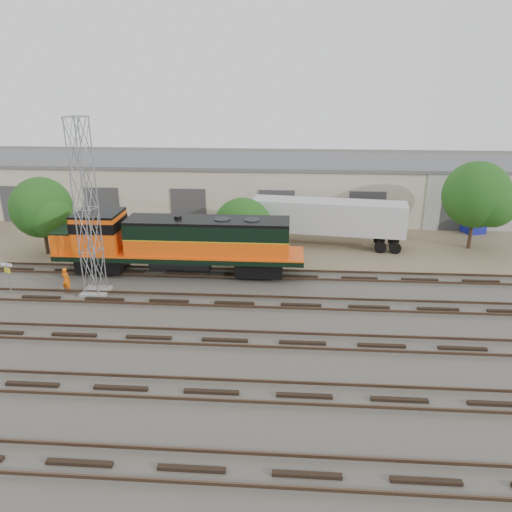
# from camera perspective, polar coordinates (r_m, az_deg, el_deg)

# --- Properties ---
(ground) EXTENTS (140.00, 140.00, 0.00)m
(ground) POSITION_cam_1_polar(r_m,az_deg,el_deg) (28.84, -2.81, -6.77)
(ground) COLOR #47423A
(ground) RESTS_ON ground
(dirt_strip) EXTENTS (80.00, 16.00, 0.02)m
(dirt_strip) POSITION_cam_1_polar(r_m,az_deg,el_deg) (42.70, -0.48, 2.28)
(dirt_strip) COLOR #726047
(dirt_strip) RESTS_ON ground
(tracks) EXTENTS (80.00, 20.40, 0.28)m
(tracks) POSITION_cam_1_polar(r_m,az_deg,el_deg) (26.17, -3.59, -9.55)
(tracks) COLOR black
(tracks) RESTS_ON ground
(warehouse) EXTENTS (58.40, 10.40, 5.30)m
(warehouse) POSITION_cam_1_polar(r_m,az_deg,el_deg) (49.73, 0.29, 7.96)
(warehouse) COLOR beige
(warehouse) RESTS_ON ground
(locomotive) EXTENTS (16.91, 2.97, 4.07)m
(locomotive) POSITION_cam_1_polar(r_m,az_deg,el_deg) (34.19, -9.25, 1.58)
(locomotive) COLOR black
(locomotive) RESTS_ON tracks
(signal_tower) EXTENTS (1.59, 1.59, 10.80)m
(signal_tower) POSITION_cam_1_polar(r_m,az_deg,el_deg) (31.54, -18.77, 4.72)
(signal_tower) COLOR gray
(signal_tower) RESTS_ON ground
(sign_post) EXTENTS (0.84, 0.25, 2.10)m
(sign_post) POSITION_cam_1_polar(r_m,az_deg,el_deg) (34.60, -26.52, -1.64)
(sign_post) COLOR gray
(sign_post) RESTS_ON ground
(worker) EXTENTS (0.69, 0.55, 1.67)m
(worker) POSITION_cam_1_polar(r_m,az_deg,el_deg) (33.59, -20.88, -2.58)
(worker) COLOR #F25E0D
(worker) RESTS_ON ground
(semi_trailer) EXTENTS (12.22, 3.85, 3.70)m
(semi_trailer) POSITION_cam_1_polar(r_m,az_deg,el_deg) (40.07, 8.64, 4.32)
(semi_trailer) COLOR #BEBEBE
(semi_trailer) RESTS_ON ground
(dumpster_blue) EXTENTS (1.99, 1.92, 1.50)m
(dumpster_blue) POSITION_cam_1_polar(r_m,az_deg,el_deg) (47.47, 23.61, 3.33)
(dumpster_blue) COLOR #151D94
(dumpster_blue) RESTS_ON ground
(tree_west) EXTENTS (4.76, 4.54, 5.94)m
(tree_west) POSITION_cam_1_polar(r_m,az_deg,el_deg) (40.49, -23.13, 4.89)
(tree_west) COLOR #382619
(tree_west) RESTS_ON ground
(tree_mid) EXTENTS (4.80, 4.57, 4.57)m
(tree_mid) POSITION_cam_1_polar(r_m,az_deg,el_deg) (37.99, -1.20, 3.01)
(tree_mid) COLOR #382619
(tree_mid) RESTS_ON ground
(tree_east) EXTENTS (5.37, 5.11, 6.90)m
(tree_east) POSITION_cam_1_polar(r_m,az_deg,el_deg) (42.02, 24.28, 6.16)
(tree_east) COLOR #382619
(tree_east) RESTS_ON ground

